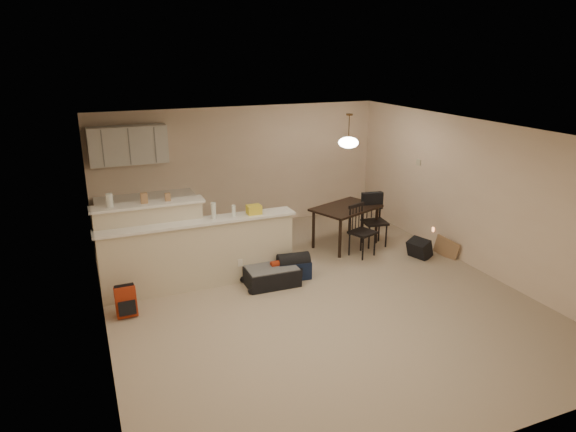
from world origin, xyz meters
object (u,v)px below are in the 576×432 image
navy_duffel (293,270)px  dining_table (346,212)px  dining_chair_near (363,231)px  pendant_lamp (348,142)px  suitcase (272,276)px  dining_chair_far (375,221)px  black_daypack (419,249)px  red_backpack (126,302)px

navy_duffel → dining_table: bearing=40.0°
dining_table → dining_chair_near: size_ratio=1.53×
pendant_lamp → suitcase: pendant_lamp is taller
dining_chair_near → suitcase: (-1.95, -0.50, -0.33)m
dining_chair_far → dining_chair_near: bearing=-134.6°
navy_duffel → black_daypack: bearing=5.3°
dining_chair_near → suitcase: bearing=174.1°
pendant_lamp → navy_duffel: (-1.49, -0.98, -1.84)m
dining_table → dining_chair_far: (0.52, -0.20, -0.19)m
dining_chair_far → black_daypack: dining_chair_far is taller
dining_table → black_daypack: dining_table is taller
dining_table → black_daypack: (0.95, -1.04, -0.51)m
navy_duffel → red_backpack: bearing=-168.2°
dining_table → black_daypack: 1.50m
pendant_lamp → dining_chair_near: bearing=-86.0°
suitcase → black_daypack: (2.86, 0.03, 0.02)m
dining_chair_near → red_backpack: bearing=168.5°
dining_chair_near → suitcase: 2.04m
suitcase → pendant_lamp: bearing=30.5°
dining_chair_far → black_daypack: 1.00m
dining_chair_far → suitcase: size_ratio=1.18×
suitcase → black_daypack: black_daypack is taller
dining_chair_near → dining_table: bearing=73.6°
navy_duffel → pendant_lamp: bearing=40.0°
dining_chair_near → dining_chair_far: dining_chair_far is taller
dining_chair_far → navy_duffel: (-2.01, -0.79, -0.34)m
suitcase → navy_duffel: 0.42m
red_backpack → black_daypack: red_backpack is taller
dining_table → dining_chair_far: size_ratio=1.48×
suitcase → red_backpack: bearing=-174.8°
pendant_lamp → navy_duffel: size_ratio=1.14×
dining_table → navy_duffel: size_ratio=2.64×
red_backpack → black_daypack: 5.11m
dining_chair_far → red_backpack: 4.79m
pendant_lamp → dining_chair_far: size_ratio=0.63×
dining_chair_far → pendant_lamp: bearing=167.4°
dining_chair_far → suitcase: bearing=-152.2°
black_daypack → dining_chair_far: bearing=9.5°
dining_table → dining_chair_far: bearing=-41.6°
red_backpack → dining_chair_near: bearing=7.7°
dining_chair_near → navy_duffel: size_ratio=1.73×
dining_chair_far → red_backpack: size_ratio=2.30×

